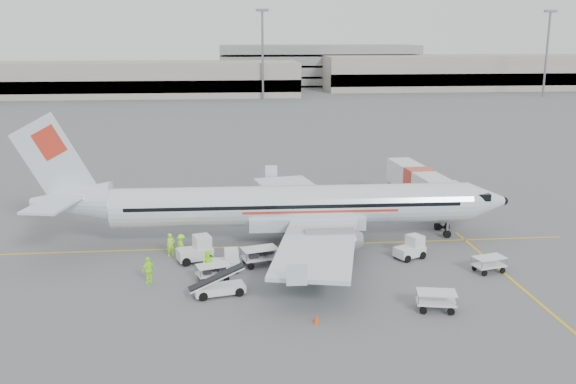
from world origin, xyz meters
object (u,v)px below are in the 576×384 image
tug_fore (410,247)px  tug_aft (195,249)px  aircraft (293,179)px  tug_mid (225,260)px  jet_bridge (418,191)px  belt_loader (219,278)px

tug_fore → tug_aft: tug_aft is taller
aircraft → tug_mid: (-5.40, -6.09, -4.29)m
tug_fore → tug_mid: size_ratio=1.06×
aircraft → tug_mid: size_ratio=17.98×
tug_mid → tug_aft: bearing=131.3°
aircraft → jet_bridge: bearing=32.7°
tug_mid → tug_fore: bearing=2.6°
tug_fore → tug_aft: bearing=150.9°
belt_loader → tug_mid: belt_loader is taller
tug_aft → belt_loader: bearing=-92.5°
jet_bridge → belt_loader: bearing=-139.7°
aircraft → jet_bridge: (12.36, 7.57, -3.04)m
aircraft → belt_loader: size_ratio=8.72×
jet_bridge → tug_mid: jet_bridge is taller
jet_bridge → tug_fore: bearing=-113.4°
tug_mid → aircraft: bearing=45.3°
aircraft → tug_aft: bearing=-151.3°
tug_aft → aircraft: bearing=9.2°
belt_loader → tug_aft: 6.54m
belt_loader → tug_fore: bearing=9.1°
aircraft → belt_loader: aircraft is taller
tug_mid → tug_aft: (-2.13, 2.18, 0.16)m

